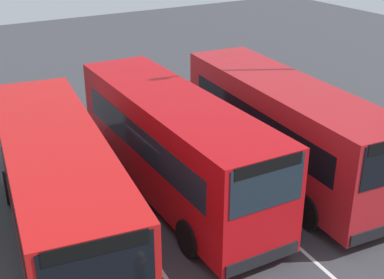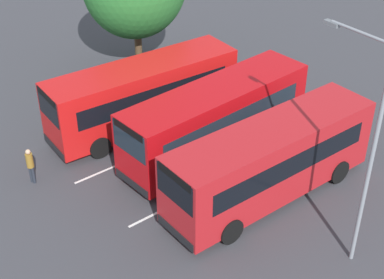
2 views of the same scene
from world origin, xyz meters
name	(u,v)px [view 1 (image 1 of 2)]	position (x,y,z in m)	size (l,w,h in m)	color
ground_plane	(177,199)	(0.00, 0.00, 0.00)	(62.75, 62.75, 0.00)	#38383D
bus_far_left	(58,189)	(0.72, -4.05, 1.90)	(10.13, 3.80, 3.45)	red
bus_center_left	(174,143)	(-0.30, 0.06, 1.90)	(9.95, 2.79, 3.45)	#B70C11
bus_center_right	(284,127)	(0.42, 4.00, 1.90)	(10.07, 3.33, 3.45)	#AD191E
lane_stripe_outer_left	(123,215)	(0.00, -1.96, 0.00)	(12.11, 0.12, 0.01)	silver
lane_stripe_inner_left	(227,184)	(0.00, 1.96, 0.00)	(12.11, 0.12, 0.01)	silver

